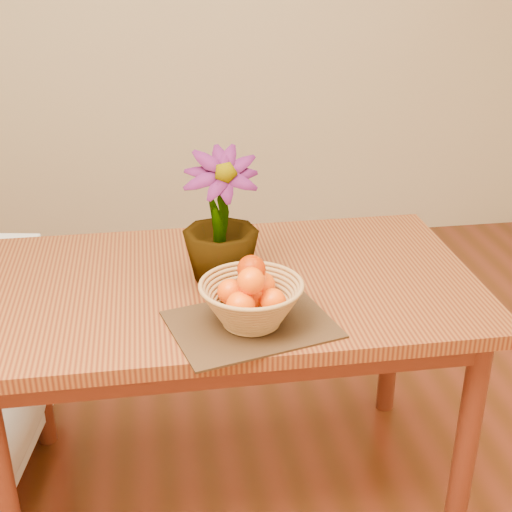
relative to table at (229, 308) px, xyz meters
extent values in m
cube|color=brown|center=(0.00, 0.00, 0.07)|extent=(1.40, 0.80, 0.04)
cube|color=#532113|center=(0.00, 0.00, 0.01)|extent=(1.28, 0.68, 0.08)
cylinder|color=#532113|center=(-0.62, -0.32, -0.31)|extent=(0.06, 0.06, 0.71)
cylinder|color=#532113|center=(0.62, -0.32, -0.31)|extent=(0.06, 0.06, 0.71)
cylinder|color=#532113|center=(-0.62, 0.32, -0.31)|extent=(0.06, 0.06, 0.71)
cylinder|color=#532113|center=(0.62, 0.32, -0.31)|extent=(0.06, 0.06, 0.71)
cube|color=#362313|center=(0.03, -0.25, 0.09)|extent=(0.45, 0.38, 0.01)
cylinder|color=#B1894A|center=(0.03, -0.25, 0.10)|extent=(0.13, 0.13, 0.01)
sphere|color=#FF5804|center=(0.03, -0.25, 0.17)|extent=(0.06, 0.06, 0.06)
sphere|color=#FF5804|center=(0.06, -0.20, 0.17)|extent=(0.07, 0.07, 0.07)
sphere|color=#FF5804|center=(-0.02, -0.22, 0.17)|extent=(0.06, 0.06, 0.06)
sphere|color=#FF5804|center=(-0.01, -0.30, 0.17)|extent=(0.07, 0.07, 0.07)
sphere|color=#FF5804|center=(0.07, -0.29, 0.17)|extent=(0.06, 0.06, 0.06)
sphere|color=#FF5804|center=(0.03, -0.22, 0.23)|extent=(0.07, 0.07, 0.07)
sphere|color=#FF5804|center=(0.02, -0.28, 0.23)|extent=(0.07, 0.07, 0.07)
sphere|color=#FF5804|center=(0.03, -0.22, 0.23)|extent=(0.07, 0.07, 0.07)
imported|color=#1B4A15|center=(-0.02, 0.01, 0.28)|extent=(0.22, 0.22, 0.37)
camera|label=1|loc=(-0.20, -1.78, 1.01)|focal=50.00mm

